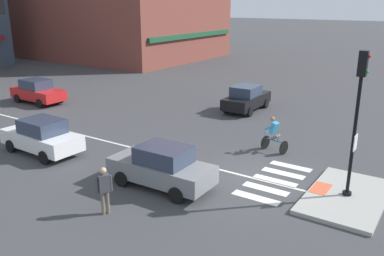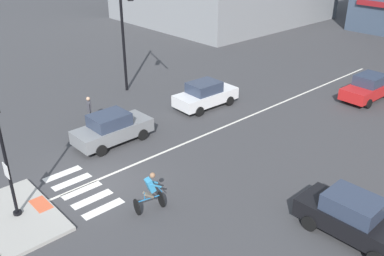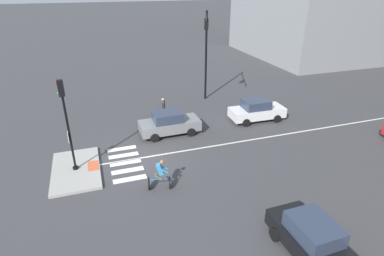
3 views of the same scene
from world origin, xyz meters
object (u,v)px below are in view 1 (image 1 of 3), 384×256
(signal_pole, at_px, (357,112))
(cyclist, at_px, (274,134))
(pedestrian_at_curb_left, at_px, (104,187))
(car_black_cross_right, at_px, (246,98))
(car_grey_westbound_near, at_px, (162,167))
(car_red_eastbound_distant, at_px, (38,91))
(car_white_westbound_far, at_px, (42,136))

(signal_pole, height_order, cyclist, signal_pole)
(cyclist, height_order, pedestrian_at_curb_left, cyclist)
(signal_pole, xyz_separation_m, cyclist, (3.09, 4.14, -2.36))
(car_black_cross_right, bearing_deg, signal_pole, -137.02)
(car_grey_westbound_near, height_order, car_black_cross_right, same)
(car_red_eastbound_distant, bearing_deg, pedestrian_at_curb_left, -119.70)
(car_white_westbound_far, bearing_deg, car_black_cross_right, -19.77)
(car_red_eastbound_distant, height_order, car_white_westbound_far, same)
(car_black_cross_right, bearing_deg, car_red_eastbound_distant, 115.23)
(car_grey_westbound_near, distance_m, car_black_cross_right, 12.36)
(car_white_westbound_far, relative_size, pedestrian_at_curb_left, 2.48)
(car_red_eastbound_distant, xyz_separation_m, car_black_cross_right, (6.16, -13.07, 0.00))
(signal_pole, distance_m, car_grey_westbound_near, 7.22)
(car_grey_westbound_near, bearing_deg, cyclist, -18.85)
(cyclist, bearing_deg, pedestrian_at_curb_left, 165.20)
(car_black_cross_right, bearing_deg, cyclist, -143.98)
(car_black_cross_right, xyz_separation_m, cyclist, (-6.16, -4.48, 0.06))
(car_white_westbound_far, xyz_separation_m, car_grey_westbound_near, (0.20, -6.87, 0.00))
(car_red_eastbound_distant, distance_m, car_white_westbound_far, 10.61)
(cyclist, bearing_deg, car_white_westbound_far, 124.62)
(car_black_cross_right, distance_m, cyclist, 7.62)
(pedestrian_at_curb_left, bearing_deg, car_grey_westbound_near, -5.53)
(car_red_eastbound_distant, bearing_deg, car_grey_westbound_near, -111.00)
(car_black_cross_right, height_order, cyclist, cyclist)
(signal_pole, xyz_separation_m, car_white_westbound_far, (-3.06, 13.05, -2.42))
(car_black_cross_right, distance_m, pedestrian_at_curb_left, 15.02)
(pedestrian_at_curb_left, bearing_deg, signal_pole, -48.95)
(car_red_eastbound_distant, relative_size, car_white_westbound_far, 1.00)
(cyclist, bearing_deg, car_black_cross_right, 36.02)
(signal_pole, relative_size, pedestrian_at_curb_left, 3.07)
(car_red_eastbound_distant, xyz_separation_m, car_grey_westbound_near, (-5.96, -15.52, 0.00))
(car_grey_westbound_near, bearing_deg, pedestrian_at_curb_left, 174.47)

